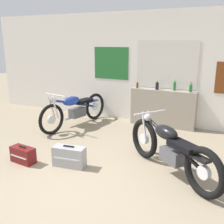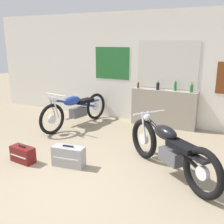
{
  "view_description": "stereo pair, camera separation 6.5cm",
  "coord_description": "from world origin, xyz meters",
  "views": [
    {
      "loc": [
        1.91,
        -2.81,
        2.09
      ],
      "look_at": [
        -0.26,
        1.76,
        0.7
      ],
      "focal_mm": 42.0,
      "sensor_mm": 36.0,
      "label": 1
    },
    {
      "loc": [
        1.97,
        -2.78,
        2.09
      ],
      "look_at": [
        -0.26,
        1.76,
        0.7
      ],
      "focal_mm": 42.0,
      "sensor_mm": 36.0,
      "label": 2
    }
  ],
  "objects": [
    {
      "name": "bottle_center",
      "position": [
        0.6,
        3.44,
        1.04
      ],
      "size": [
        0.06,
        0.06,
        0.27
      ],
      "color": "#23662D",
      "rests_on": "sill_counter"
    },
    {
      "name": "ground_plane",
      "position": [
        0.0,
        0.0,
        0.0
      ],
      "size": [
        24.0,
        24.0,
        0.0
      ],
      "primitive_type": "plane",
      "color": "gray"
    },
    {
      "name": "wall_back",
      "position": [
        0.02,
        3.6,
        1.4
      ],
      "size": [
        10.0,
        0.07,
        2.8
      ],
      "color": "silver",
      "rests_on": "ground_plane"
    },
    {
      "name": "bottle_left_center",
      "position": [
        0.19,
        3.38,
        1.02
      ],
      "size": [
        0.08,
        0.08,
        0.23
      ],
      "color": "black",
      "rests_on": "sill_counter"
    },
    {
      "name": "sill_counter",
      "position": [
        0.35,
        3.42,
        0.46
      ],
      "size": [
        1.6,
        0.28,
        0.92
      ],
      "color": "gray",
      "rests_on": "ground_plane"
    },
    {
      "name": "bottle_leftmost",
      "position": [
        -0.32,
        3.38,
        1.0
      ],
      "size": [
        0.06,
        0.06,
        0.18
      ],
      "color": "#5B3814",
      "rests_on": "sill_counter"
    },
    {
      "name": "motorcycle_blue",
      "position": [
        -1.61,
        2.48,
        0.44
      ],
      "size": [
        0.7,
        2.2,
        0.91
      ],
      "color": "black",
      "rests_on": "ground_plane"
    },
    {
      "name": "motorcycle_black",
      "position": [
        1.1,
        1.05,
        0.43
      ],
      "size": [
        1.78,
        1.38,
        0.9
      ],
      "color": "black",
      "rests_on": "ground_plane"
    },
    {
      "name": "hard_case_darkred",
      "position": [
        -1.32,
        0.35,
        0.14
      ],
      "size": [
        0.48,
        0.25,
        0.31
      ],
      "color": "maroon",
      "rests_on": "ground_plane"
    },
    {
      "name": "hard_case_silver",
      "position": [
        -0.51,
        0.58,
        0.17
      ],
      "size": [
        0.58,
        0.29,
        0.37
      ],
      "color": "#9E9EA3",
      "rests_on": "ground_plane"
    },
    {
      "name": "bottle_right_center",
      "position": [
        0.99,
        3.41,
        1.03
      ],
      "size": [
        0.07,
        0.07,
        0.23
      ],
      "color": "#23662D",
      "rests_on": "sill_counter"
    }
  ]
}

